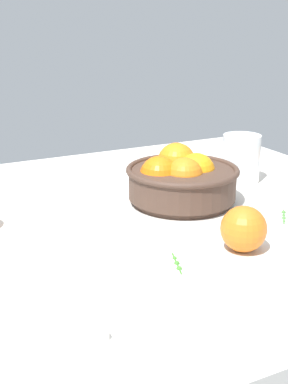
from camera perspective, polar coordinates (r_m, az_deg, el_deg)
name	(u,v)px	position (r cm, az deg, el deg)	size (l,w,h in cm)	color
ground_plane	(146,222)	(108.23, 0.17, -3.18)	(113.70, 101.47, 3.00)	silver
fruit_bowl	(181,179)	(113.66, 3.92, 1.36)	(23.70, 23.70, 11.44)	#473328
juice_glass	(241,161)	(129.28, 10.20, 3.21)	(8.86, 8.86, 11.29)	white
loose_orange_0	(244,229)	(92.20, 10.48, -3.85)	(7.89, 7.89, 7.89)	orange
herb_sprig_0	(177,263)	(87.45, 3.53, -7.49)	(2.76, 7.32, 0.95)	#41832E
herb_sprig_1	(284,215)	(110.43, 14.56, -2.37)	(5.39, 6.35, 0.93)	#49803E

